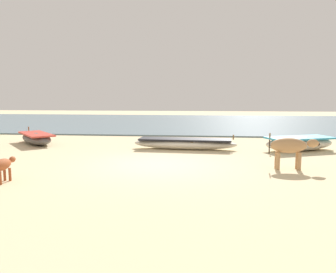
{
  "coord_description": "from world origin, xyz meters",
  "views": [
    {
      "loc": [
        1.46,
        -10.32,
        2.23
      ],
      "look_at": [
        0.09,
        2.74,
        0.6
      ],
      "focal_mm": 34.42,
      "sensor_mm": 36.0,
      "label": 1
    }
  ],
  "objects_px": {
    "fishing_boat_0": "(36,138)",
    "fishing_boat_5": "(300,143)",
    "fishing_boat_3": "(185,143)",
    "cow_adult_tan": "(290,147)",
    "calf_near_rust": "(3,165)"
  },
  "relations": [
    {
      "from": "fishing_boat_0",
      "to": "fishing_boat_5",
      "type": "height_order",
      "value": "fishing_boat_5"
    },
    {
      "from": "fishing_boat_3",
      "to": "fishing_boat_5",
      "type": "relative_size",
      "value": 1.34
    },
    {
      "from": "fishing_boat_5",
      "to": "fishing_boat_3",
      "type": "bearing_deg",
      "value": -20.62
    },
    {
      "from": "fishing_boat_0",
      "to": "cow_adult_tan",
      "type": "bearing_deg",
      "value": -154.58
    },
    {
      "from": "fishing_boat_3",
      "to": "calf_near_rust",
      "type": "relative_size",
      "value": 4.58
    },
    {
      "from": "fishing_boat_0",
      "to": "calf_near_rust",
      "type": "relative_size",
      "value": 3.07
    },
    {
      "from": "fishing_boat_0",
      "to": "cow_adult_tan",
      "type": "distance_m",
      "value": 11.37
    },
    {
      "from": "fishing_boat_0",
      "to": "cow_adult_tan",
      "type": "height_order",
      "value": "cow_adult_tan"
    },
    {
      "from": "fishing_boat_3",
      "to": "calf_near_rust",
      "type": "xyz_separation_m",
      "value": [
        -4.44,
        -5.86,
        0.2
      ]
    },
    {
      "from": "fishing_boat_3",
      "to": "fishing_boat_5",
      "type": "xyz_separation_m",
      "value": [
        4.77,
        0.15,
        0.06
      ]
    },
    {
      "from": "cow_adult_tan",
      "to": "fishing_boat_5",
      "type": "bearing_deg",
      "value": 69.92
    },
    {
      "from": "fishing_boat_0",
      "to": "fishing_boat_3",
      "type": "height_order",
      "value": "fishing_boat_0"
    },
    {
      "from": "fishing_boat_3",
      "to": "fishing_boat_5",
      "type": "bearing_deg",
      "value": 4.49
    },
    {
      "from": "fishing_boat_0",
      "to": "fishing_boat_3",
      "type": "bearing_deg",
      "value": -138.95
    },
    {
      "from": "fishing_boat_5",
      "to": "fishing_boat_0",
      "type": "bearing_deg",
      "value": -25.7
    }
  ]
}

